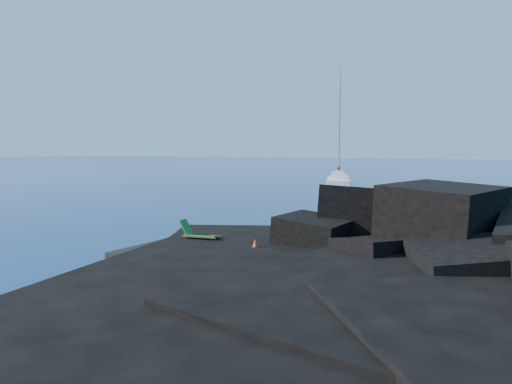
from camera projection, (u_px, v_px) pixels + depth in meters
ground at (135, 252)px, 23.99m from camera, size 400.00×400.00×0.00m
headland at (426, 266)px, 21.14m from camera, size 24.00×24.00×3.60m
beach at (222, 258)px, 22.52m from camera, size 9.08×6.86×0.70m
surf_foam at (272, 242)px, 26.36m from camera, size 10.00×8.00×0.06m
sailboat at (339, 186)px, 64.55m from camera, size 6.51×14.01×14.41m
deck_chair at (201, 231)px, 24.02m from camera, size 1.92×1.02×1.26m
towel at (229, 257)px, 21.06m from camera, size 2.36×1.74×0.06m
sunbather at (229, 254)px, 21.05m from camera, size 1.62×0.96×0.21m
marker_cone at (255, 246)px, 22.01m from camera, size 0.49×0.49×0.63m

